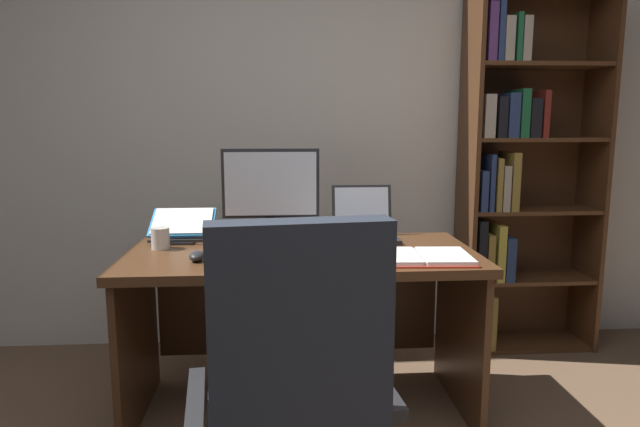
{
  "coord_description": "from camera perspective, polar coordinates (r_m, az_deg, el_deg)",
  "views": [
    {
      "loc": [
        -0.16,
        -1.2,
        1.31
      ],
      "look_at": [
        0.01,
        1.14,
        0.93
      ],
      "focal_mm": 31.14,
      "sensor_mm": 36.0,
      "label": 1
    }
  ],
  "objects": [
    {
      "name": "keyboard",
      "position": [
        2.31,
        -5.12,
        -4.43
      ],
      "size": [
        0.42,
        0.15,
        0.02
      ],
      "primitive_type": "cube",
      "color": "#232326",
      "rests_on": "desk"
    },
    {
      "name": "office_chair",
      "position": [
        1.7,
        -2.55,
        -21.01
      ],
      "size": [
        0.65,
        0.6,
        1.07
      ],
      "rotation": [
        0.0,
        0.0,
        0.12
      ],
      "color": "#232326",
      "rests_on": "ground"
    },
    {
      "name": "bookshelf",
      "position": [
        3.36,
        19.5,
        4.21
      ],
      "size": [
        0.77,
        0.33,
        2.04
      ],
      "color": "#4C2D19",
      "rests_on": "ground"
    },
    {
      "name": "computer_mouse",
      "position": [
        2.34,
        -12.53,
        -4.28
      ],
      "size": [
        0.06,
        0.1,
        0.04
      ],
      "primitive_type": "ellipsoid",
      "color": "#232326",
      "rests_on": "desk"
    },
    {
      "name": "laptop",
      "position": [
        2.71,
        4.6,
        -1.47
      ],
      "size": [
        0.3,
        0.3,
        0.25
      ],
      "color": "#232326",
      "rests_on": "desk"
    },
    {
      "name": "reading_stand_with_book",
      "position": [
        2.77,
        -13.98,
        -1.15
      ],
      "size": [
        0.31,
        0.27,
        0.14
      ],
      "color": "#232326",
      "rests_on": "desk"
    },
    {
      "name": "desk",
      "position": [
        2.58,
        -1.97,
        -8.05
      ],
      "size": [
        1.53,
        0.74,
        0.75
      ],
      "color": "#4C2D19",
      "rests_on": "ground"
    },
    {
      "name": "monitor",
      "position": [
        2.65,
        -5.07,
        1.93
      ],
      "size": [
        0.46,
        0.16,
        0.44
      ],
      "color": "#232326",
      "rests_on": "desk"
    },
    {
      "name": "wall_back",
      "position": [
        3.31,
        -1.41,
        9.84
      ],
      "size": [
        5.09,
        0.12,
        2.69
      ],
      "primitive_type": "cube",
      "color": "beige",
      "rests_on": "ground"
    },
    {
      "name": "coffee_mug",
      "position": [
        2.59,
        -16.08,
        -2.46
      ],
      "size": [
        0.08,
        0.08,
        0.1
      ],
      "primitive_type": "cylinder",
      "color": "silver",
      "rests_on": "desk"
    },
    {
      "name": "pen",
      "position": [
        2.53,
        1.33,
        -3.16
      ],
      "size": [
        0.13,
        0.06,
        0.01
      ],
      "primitive_type": "cylinder",
      "rotation": [
        0.0,
        1.57,
        0.36
      ],
      "color": "navy",
      "rests_on": "notepad"
    },
    {
      "name": "open_binder",
      "position": [
        2.34,
        10.15,
        -4.41
      ],
      "size": [
        0.44,
        0.31,
        0.02
      ],
      "rotation": [
        0.0,
        0.0,
        -0.06
      ],
      "color": "#DB422D",
      "rests_on": "desk"
    },
    {
      "name": "notepad",
      "position": [
        2.53,
        0.88,
        -3.36
      ],
      "size": [
        0.17,
        0.23,
        0.01
      ],
      "primitive_type": "cube",
      "rotation": [
        0.0,
        0.0,
        -0.11
      ],
      "color": "white",
      "rests_on": "desk"
    }
  ]
}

